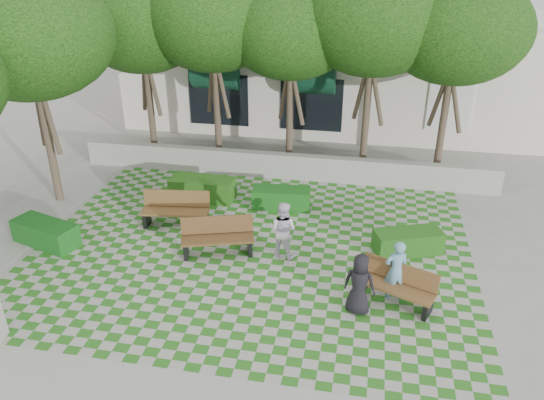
% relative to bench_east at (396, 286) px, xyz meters
% --- Properties ---
extents(ground, '(90.00, 90.00, 0.00)m').
position_rel_bench_east_xyz_m(ground, '(-3.89, 0.58, -0.47)').
color(ground, gray).
rests_on(ground, ground).
extents(lawn, '(12.00, 12.00, 0.00)m').
position_rel_bench_east_xyz_m(lawn, '(-3.89, 1.58, -0.46)').
color(lawn, '#2B721E').
rests_on(lawn, ground).
extents(sidewalk_west, '(2.00, 12.00, 0.01)m').
position_rel_bench_east_xyz_m(sidewalk_west, '(-11.09, 1.58, -0.46)').
color(sidewalk_west, '#9E9B93').
rests_on(sidewalk_west, ground).
extents(retaining_wall, '(15.00, 0.36, 0.90)m').
position_rel_bench_east_xyz_m(retaining_wall, '(-3.89, 6.78, -0.02)').
color(retaining_wall, '#9E9B93').
rests_on(retaining_wall, ground).
extents(bench_east, '(1.94, 1.28, 0.97)m').
position_rel_bench_east_xyz_m(bench_east, '(0.00, 0.00, 0.00)').
color(bench_east, brown).
rests_on(bench_east, ground).
extents(bench_mid, '(2.07, 1.20, 1.03)m').
position_rel_bench_east_xyz_m(bench_mid, '(-4.76, 1.34, 0.03)').
color(bench_mid, '#4F341B').
rests_on(bench_mid, ground).
extents(bench_west, '(2.07, 0.91, 1.05)m').
position_rel_bench_east_xyz_m(bench_west, '(-6.44, 2.65, 0.04)').
color(bench_west, brown).
rests_on(bench_west, ground).
extents(hedge_east, '(1.98, 1.33, 0.64)m').
position_rel_bench_east_xyz_m(hedge_east, '(0.37, 2.38, -0.15)').
color(hedge_east, '#1B4D14').
rests_on(hedge_east, ground).
extents(hedge_midright, '(1.88, 0.87, 0.64)m').
position_rel_bench_east_xyz_m(hedge_midright, '(-3.53, 4.42, -0.15)').
color(hedge_midright, '#155017').
rests_on(hedge_midright, ground).
extents(hedge_midleft, '(2.14, 0.94, 0.74)m').
position_rel_bench_east_xyz_m(hedge_midleft, '(-6.21, 4.53, -0.10)').
color(hedge_midleft, '#205015').
rests_on(hedge_midleft, ground).
extents(hedge_west, '(2.07, 1.30, 0.68)m').
position_rel_bench_east_xyz_m(hedge_west, '(-9.69, 0.90, -0.13)').
color(hedge_west, '#144B18').
rests_on(hedge_west, ground).
extents(person_blue, '(0.66, 0.54, 1.57)m').
position_rel_bench_east_xyz_m(person_blue, '(-0.04, 0.17, 0.32)').
color(person_blue, '#669FBB').
rests_on(person_blue, ground).
extents(person_dark, '(0.83, 0.64, 1.52)m').
position_rel_bench_east_xyz_m(person_dark, '(-0.86, -0.51, 0.29)').
color(person_dark, black).
rests_on(person_dark, ground).
extents(person_white, '(0.91, 0.78, 1.61)m').
position_rel_bench_east_xyz_m(person_white, '(-3.00, 1.56, 0.33)').
color(person_white, white).
rests_on(person_white, ground).
extents(tree_row, '(17.70, 13.40, 7.41)m').
position_rel_bench_east_xyz_m(tree_row, '(-5.75, 6.54, 4.71)').
color(tree_row, '#47382B').
rests_on(tree_row, ground).
extents(building, '(18.00, 8.92, 5.15)m').
position_rel_bench_east_xyz_m(building, '(-2.95, 14.66, 2.05)').
color(building, silver).
rests_on(building, ground).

